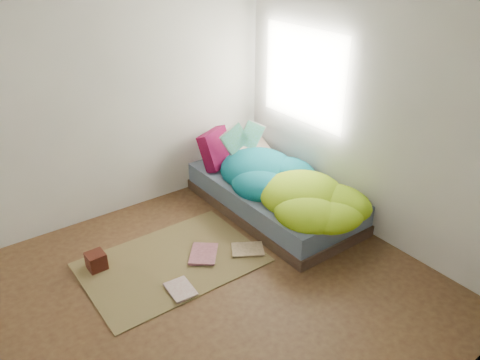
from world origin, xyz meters
The scene contains 12 objects.
ground centered at (0.00, 0.00, 0.00)m, with size 3.50×3.50×0.00m, color #44271A.
room_walls centered at (0.01, 0.01, 1.63)m, with size 3.54×3.54×2.62m.
bed centered at (1.22, 0.72, 0.17)m, with size 1.00×2.00×0.34m.
duvet centered at (1.22, 0.50, 0.51)m, with size 0.96×1.84×0.34m, color #075675, non-canonical shape.
rug centered at (-0.15, 0.55, 0.01)m, with size 1.60×1.10×0.01m, color brown.
pillow_floral centered at (1.41, 1.52, 0.41)m, with size 0.58×0.36×0.13m, color white.
pillow_magenta centered at (0.97, 1.46, 0.55)m, with size 0.43×0.13×0.43m, color #4A042A.
open_book centered at (1.19, 1.22, 0.82)m, with size 0.47×0.10×0.28m, color #2C862C, non-canonical shape.
wooden_box centered at (-0.75, 0.88, 0.09)m, with size 0.16×0.16×0.16m, color black.
floor_book_a centered at (-0.39, 0.16, 0.02)m, with size 0.21×0.28×0.02m, color beige.
floor_book_b centered at (0.04, 0.54, 0.03)m, with size 0.25×0.34×0.03m, color #B16679.
floor_book_c centered at (0.47, 0.17, 0.02)m, with size 0.22×0.31×0.02m, color tan.
Camera 1 is at (-1.72, -2.67, 2.73)m, focal length 35.00 mm.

